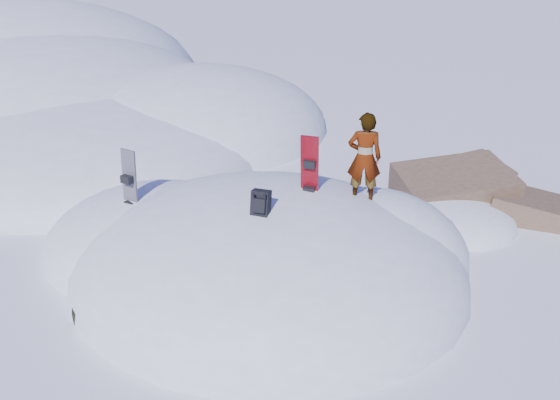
# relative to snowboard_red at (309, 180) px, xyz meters

# --- Properties ---
(ground) EXTENTS (120.00, 120.00, 0.00)m
(ground) POSITION_rel_snowboard_red_xyz_m (-0.66, -0.53, -1.63)
(ground) COLOR white
(ground) RESTS_ON ground
(snow_mound) EXTENTS (8.00, 6.00, 3.00)m
(snow_mound) POSITION_rel_snowboard_red_xyz_m (-0.83, -0.29, -1.63)
(snow_mound) COLOR white
(snow_mound) RESTS_ON ground
(snow_ridge) EXTENTS (21.50, 18.50, 6.40)m
(snow_ridge) POSITION_rel_snowboard_red_xyz_m (-11.09, 9.32, -1.63)
(snow_ridge) COLOR white
(snow_ridge) RESTS_ON ground
(rock_outcrop) EXTENTS (4.68, 4.41, 1.68)m
(rock_outcrop) POSITION_rel_snowboard_red_xyz_m (3.06, 2.48, -1.62)
(rock_outcrop) COLOR brown
(rock_outcrop) RESTS_ON ground
(snowboard_red) EXTENTS (0.33, 0.25, 1.65)m
(snowboard_red) POSITION_rel_snowboard_red_xyz_m (0.00, 0.00, 0.00)
(snowboard_red) COLOR red
(snowboard_red) RESTS_ON snow_mound
(snowboard_dark) EXTENTS (0.36, 0.31, 1.71)m
(snowboard_dark) POSITION_rel_snowboard_red_xyz_m (-3.22, -0.18, -0.44)
(snowboard_dark) COLOR black
(snowboard_dark) RESTS_ON snow_mound
(backpack) EXTENTS (0.32, 0.36, 0.47)m
(backpack) POSITION_rel_snowboard_red_xyz_m (-0.66, -1.03, 0.01)
(backpack) COLOR black
(backpack) RESTS_ON snow_mound
(gear_pile) EXTENTS (0.99, 0.78, 0.26)m
(gear_pile) POSITION_rel_snowboard_red_xyz_m (-3.10, -1.98, -1.51)
(gear_pile) COLOR black
(gear_pile) RESTS_ON ground
(person) EXTENTS (0.60, 0.41, 1.60)m
(person) POSITION_rel_snowboard_red_xyz_m (0.91, 0.21, 0.37)
(person) COLOR slate
(person) RESTS_ON snow_mound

